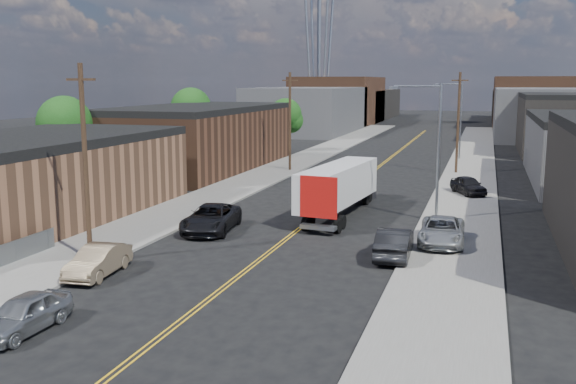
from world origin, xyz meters
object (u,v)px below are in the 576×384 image
Objects in this scene: car_right_lot_a at (442,231)px; car_right_lot_c at (468,185)px; semi_truck at (343,185)px; car_left_b at (98,261)px; car_right_oncoming at (394,243)px; car_left_c at (211,218)px; car_left_a at (24,314)px.

car_right_lot_c is (0.92, 17.07, -0.01)m from car_right_lot_a.
semi_truck is at bearing 133.81° from car_right_lot_a.
semi_truck is 19.39m from car_left_b.
semi_truck is 3.19× the size of car_left_b.
car_right_oncoming reaches higher than car_left_b.
car_right_lot_c is (8.17, 9.86, -1.16)m from semi_truck.
car_left_b is at bearing -105.77° from car_left_c.
car_left_b is 0.74× the size of car_left_c.
semi_truck is 12.86m from car_right_lot_c.
car_left_b is at bearing -146.26° from car_right_lot_c.
car_left_b is at bearing 103.07° from car_left_a.
car_left_c is (-6.55, -7.67, -1.22)m from semi_truck.
car_right_lot_c is at bearing 56.58° from semi_truck.
car_left_b is at bearing -146.90° from car_right_lot_a.
car_right_lot_a is (13.80, 0.47, 0.07)m from car_left_c.
car_right_lot_a is (2.20, 3.21, 0.08)m from car_right_oncoming.
car_left_a is at bearing -97.77° from car_left_c.
car_left_b is 10.06m from car_left_c.
car_right_lot_c is (3.12, 20.27, 0.06)m from car_right_oncoming.
car_left_c reaches higher than car_right_lot_a.
semi_truck is 11.64m from car_right_oncoming.
car_left_c is 1.39× the size of car_right_lot_c.
car_right_lot_a is 1.25× the size of car_right_lot_c.
car_right_lot_c reaches higher than car_left_b.
car_right_lot_c is (16.12, 27.50, 0.15)m from car_left_b.
car_left_c is 1.12× the size of car_right_lot_a.
car_left_a is 22.14m from car_right_lot_a.
car_right_oncoming is 0.93× the size of car_right_lot_a.
car_right_oncoming is 20.51m from car_right_lot_c.
car_right_lot_a reaches higher than car_left_a.
car_left_a is at bearing -139.07° from car_right_lot_c.
car_left_a is (-6.55, -24.51, -1.33)m from semi_truck.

